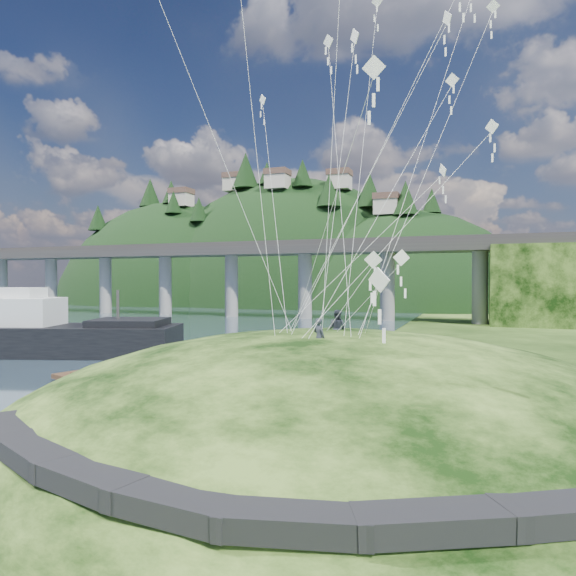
% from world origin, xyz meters
% --- Properties ---
extents(ground, '(320.00, 320.00, 0.00)m').
position_xyz_m(ground, '(0.00, 0.00, 0.00)').
color(ground, black).
rests_on(ground, ground).
extents(grass_hill, '(36.00, 32.00, 13.00)m').
position_xyz_m(grass_hill, '(8.00, 2.00, -1.50)').
color(grass_hill, black).
rests_on(grass_hill, ground).
extents(footpath, '(22.29, 5.84, 0.83)m').
position_xyz_m(footpath, '(7.46, -9.74, 2.08)').
color(footpath, black).
rests_on(footpath, ground).
extents(bridge, '(160.00, 11.00, 15.00)m').
position_xyz_m(bridge, '(-26.46, 70.07, 9.70)').
color(bridge, '#2D2B2B').
rests_on(bridge, ground).
extents(far_ridge, '(153.00, 70.00, 94.50)m').
position_xyz_m(far_ridge, '(-43.58, 122.17, -7.44)').
color(far_ridge, black).
rests_on(far_ridge, ground).
extents(work_barge, '(25.76, 14.00, 8.71)m').
position_xyz_m(work_barge, '(-25.69, 17.12, 2.18)').
color(work_barge, black).
rests_on(work_barge, ground).
extents(wooden_dock, '(13.81, 6.06, 0.98)m').
position_xyz_m(wooden_dock, '(-7.86, 5.96, 0.43)').
color(wooden_dock, '#372216').
rests_on(wooden_dock, ground).
extents(kite_flyers, '(1.11, 4.55, 1.98)m').
position_xyz_m(kite_flyers, '(7.62, 2.74, 5.91)').
color(kite_flyers, '#292C37').
rests_on(kite_flyers, ground).
extents(kite_swarm, '(18.00, 17.02, 21.87)m').
position_xyz_m(kite_swarm, '(9.29, 4.21, 18.55)').
color(kite_swarm, white).
rests_on(kite_swarm, ground).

